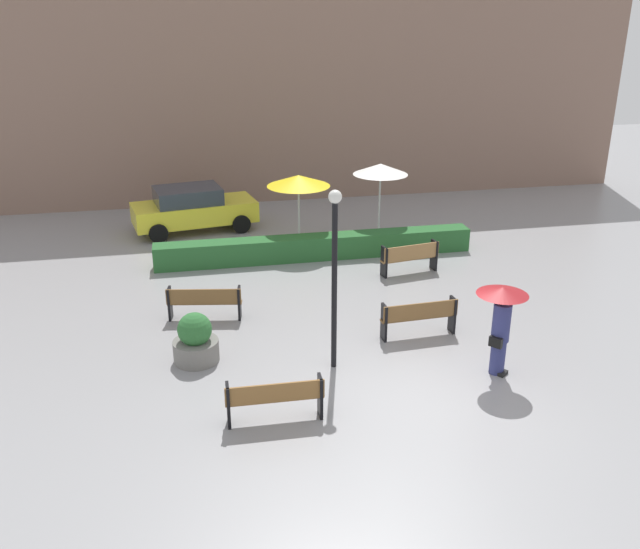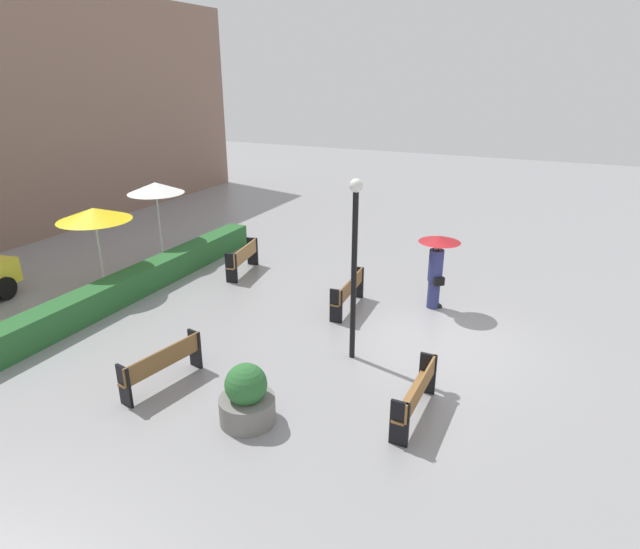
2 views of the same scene
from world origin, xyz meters
name	(u,v)px [view 1 (image 1 of 2)]	position (x,y,z in m)	size (l,w,h in m)	color
ground_plane	(424,395)	(0.00, 0.00, 0.00)	(60.00, 60.00, 0.00)	gray
bench_far_left	(204,301)	(-4.19, 4.55, 0.51)	(1.88, 0.64, 0.85)	brown
bench_back_row	(410,256)	(1.88, 6.56, 0.54)	(1.80, 0.64, 0.91)	#9E7242
bench_near_left	(275,397)	(-3.09, -0.30, 0.52)	(1.87, 0.37, 0.86)	olive
bench_mid_center	(419,316)	(0.77, 2.58, 0.54)	(1.88, 0.42, 0.89)	brown
pedestrian_with_umbrella	(501,316)	(1.79, 0.54, 1.36)	(1.07, 1.07, 2.03)	navy
planter_pot	(195,341)	(-4.48, 2.41, 0.49)	(1.01, 1.01, 1.15)	slate
lamp_post	(335,262)	(-1.54, 1.56, 2.43)	(0.28, 0.28, 3.97)	black
patio_umbrella_yellow	(298,181)	(-0.92, 9.54, 2.23)	(2.02, 2.02, 2.41)	silver
patio_umbrella_white	(380,169)	(1.84, 9.75, 2.43)	(1.80, 1.80, 2.61)	silver
hedge_strip	(316,247)	(-0.58, 8.40, 0.37)	(9.94, 0.70, 0.74)	#28602D
building_facade	(293,85)	(0.00, 16.00, 4.49)	(28.00, 1.20, 8.97)	#846656
parked_car	(193,208)	(-4.25, 12.05, 0.82)	(4.44, 2.56, 1.57)	yellow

